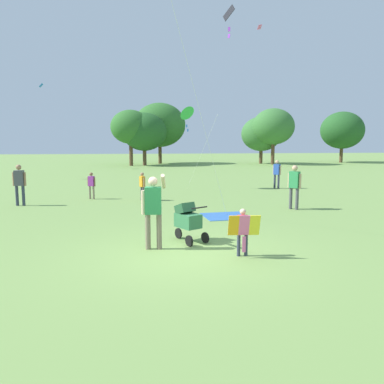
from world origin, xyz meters
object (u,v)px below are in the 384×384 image
object	(u,v)px
stroller	(188,219)
person_couple_left	(91,183)
picnic_blanket	(225,216)
kite_adult_black	(226,25)
person_sitting_far	(142,184)
kite_orange_delta	(187,114)
person_back_turned	(294,183)
person_kid_running	(19,182)
person_red_shirt	(277,172)
child_with_butterfly_kite	(243,228)
person_adult_flyer	(153,206)

from	to	relation	value
stroller	person_couple_left	bearing A→B (deg)	114.49
picnic_blanket	kite_adult_black	bearing A→B (deg)	116.82
kite_adult_black	person_sitting_far	bearing A→B (deg)	127.18
kite_orange_delta	picnic_blanket	size ratio (longest dim) A/B	2.91
kite_adult_black	person_couple_left	size ratio (longest dim) A/B	6.01
person_back_turned	picnic_blanket	world-z (taller)	person_back_turned
person_couple_left	picnic_blanket	xyz separation A→B (m)	(5.11, -4.47, -0.69)
person_couple_left	person_kid_running	world-z (taller)	person_kid_running
person_red_shirt	person_couple_left	xyz separation A→B (m)	(-9.29, -2.73, -0.20)
child_with_butterfly_kite	person_kid_running	xyz separation A→B (m)	(-7.18, 7.65, 0.30)
stroller	person_adult_flyer	bearing A→B (deg)	-145.42
person_sitting_far	kite_adult_black	bearing A→B (deg)	-52.82
person_sitting_far	person_kid_running	xyz separation A→B (m)	(-4.81, -0.79, 0.25)
child_with_butterfly_kite	person_couple_left	size ratio (longest dim) A/B	0.93
person_kid_running	person_back_turned	world-z (taller)	person_back_turned
kite_adult_black	kite_orange_delta	xyz separation A→B (m)	(-0.53, 7.46, -2.37)
person_red_shirt	kite_orange_delta	bearing A→B (deg)	175.93
person_red_shirt	person_sitting_far	size ratio (longest dim) A/B	1.24
stroller	kite_orange_delta	xyz separation A→B (m)	(1.04, 10.72, 3.32)
person_red_shirt	person_back_turned	world-z (taller)	person_back_turned
person_adult_flyer	person_red_shirt	size ratio (longest dim) A/B	1.22
person_red_shirt	person_kid_running	world-z (taller)	person_kid_running
kite_orange_delta	person_couple_left	size ratio (longest dim) A/B	3.65
child_with_butterfly_kite	person_red_shirt	xyz separation A→B (m)	(4.69, 11.82, 0.23)
person_sitting_far	picnic_blanket	distance (m)	4.84
stroller	person_kid_running	distance (m)	8.69
person_red_shirt	person_kid_running	size ratio (longest dim) A/B	0.92
person_couple_left	person_back_turned	distance (m)	8.64
kite_orange_delta	person_kid_running	xyz separation A→B (m)	(-7.11, -4.51, -2.96)
kite_adult_black	kite_orange_delta	world-z (taller)	kite_adult_black
child_with_butterfly_kite	person_back_turned	distance (m)	6.59
person_couple_left	picnic_blanket	size ratio (longest dim) A/B	0.80
kite_orange_delta	picnic_blanket	xyz separation A→B (m)	(0.57, -7.54, -3.92)
person_back_turned	stroller	bearing A→B (deg)	-136.39
kite_adult_black	picnic_blanket	xyz separation A→B (m)	(0.04, -0.08, -6.30)
kite_orange_delta	person_sitting_far	distance (m)	5.42
person_couple_left	picnic_blanket	bearing A→B (deg)	-41.19
kite_adult_black	person_kid_running	distance (m)	9.78
kite_adult_black	kite_orange_delta	distance (m)	7.84
child_with_butterfly_kite	kite_orange_delta	world-z (taller)	kite_orange_delta
person_adult_flyer	person_sitting_far	world-z (taller)	person_adult_flyer
stroller	kite_adult_black	world-z (taller)	kite_adult_black
child_with_butterfly_kite	person_kid_running	world-z (taller)	person_kid_running
person_red_shirt	person_sitting_far	distance (m)	7.83
child_with_butterfly_kite	person_red_shirt	distance (m)	12.72
person_sitting_far	person_kid_running	distance (m)	4.88
stroller	person_back_turned	world-z (taller)	person_back_turned
kite_adult_black	person_red_shirt	xyz separation A→B (m)	(4.22, 7.12, -5.41)
person_adult_flyer	person_red_shirt	xyz separation A→B (m)	(6.69, 10.99, -0.17)
picnic_blanket	stroller	bearing A→B (deg)	-116.96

